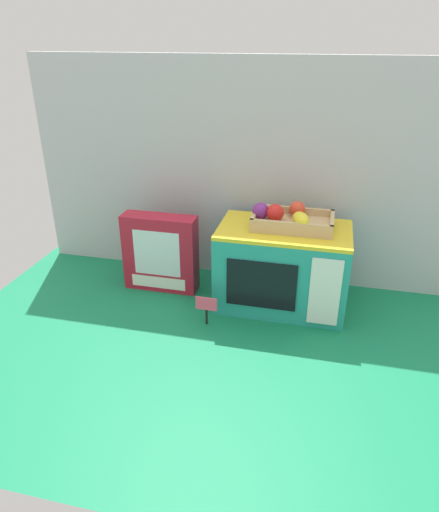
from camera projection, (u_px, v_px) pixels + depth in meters
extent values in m
plane|color=#147A4C|center=(233.00, 301.00, 1.65)|extent=(1.70, 1.70, 0.00)
cube|color=#B7BABF|center=(247.00, 174.00, 1.67)|extent=(1.61, 0.03, 0.80)
cube|color=teal|center=(282.00, 268.00, 1.58)|extent=(0.43, 0.26, 0.27)
cube|color=yellow|center=(285.00, 230.00, 1.52)|extent=(0.43, 0.26, 0.01)
cube|color=black|center=(261.00, 285.00, 1.48)|extent=(0.22, 0.01, 0.16)
cube|color=white|center=(325.00, 293.00, 1.43)|extent=(0.09, 0.01, 0.23)
cube|color=tan|center=(293.00, 224.00, 1.52)|extent=(0.26, 0.16, 0.02)
cube|color=tan|center=(291.00, 226.00, 1.45)|extent=(0.26, 0.01, 0.02)
cube|color=tan|center=(295.00, 210.00, 1.57)|extent=(0.26, 0.01, 0.02)
cube|color=tan|center=(255.00, 215.00, 1.54)|extent=(0.01, 0.16, 0.02)
cube|color=tan|center=(332.00, 221.00, 1.48)|extent=(0.01, 0.16, 0.02)
sphere|color=#72287F|center=(261.00, 211.00, 1.52)|extent=(0.06, 0.06, 0.06)
sphere|color=red|center=(275.00, 213.00, 1.50)|extent=(0.06, 0.06, 0.06)
ellipsoid|color=yellow|center=(301.00, 220.00, 1.46)|extent=(0.08, 0.09, 0.05)
sphere|color=#E04228|center=(297.00, 209.00, 1.54)|extent=(0.05, 0.05, 0.05)
cube|color=#B2192D|center=(161.00, 253.00, 1.68)|extent=(0.27, 0.08, 0.28)
cube|color=silver|center=(156.00, 254.00, 1.64)|extent=(0.17, 0.00, 0.17)
cube|color=white|center=(158.00, 283.00, 1.69)|extent=(0.20, 0.00, 0.05)
cylinder|color=black|center=(207.00, 317.00, 1.51)|extent=(0.01, 0.01, 0.06)
cube|color=#F44C6B|center=(206.00, 304.00, 1.48)|extent=(0.07, 0.00, 0.05)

